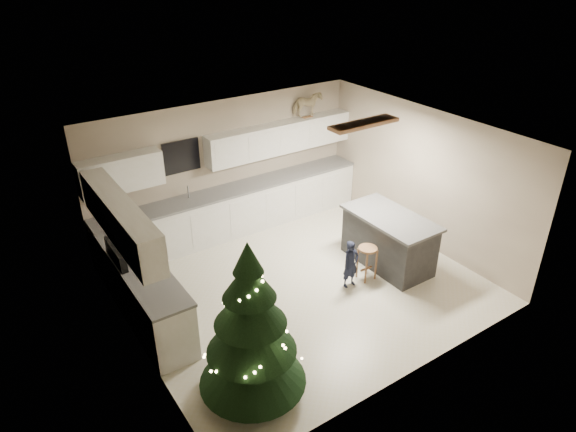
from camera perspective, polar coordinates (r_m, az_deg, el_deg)
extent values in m
plane|color=beige|center=(8.77, 1.29, -7.55)|extent=(5.50, 5.50, 0.00)
cube|color=#AEA08B|center=(10.03, -6.91, 5.55)|extent=(5.50, 0.02, 2.60)
cube|color=#AEA08B|center=(6.52, 14.30, -8.62)|extent=(5.50, 0.02, 2.60)
cube|color=#AEA08B|center=(7.08, -17.23, -5.89)|extent=(0.02, 5.00, 2.60)
cube|color=#AEA08B|center=(9.78, 14.70, 4.21)|extent=(0.02, 5.00, 2.60)
cube|color=silver|center=(7.56, 1.50, 8.70)|extent=(5.50, 5.00, 0.02)
cube|color=#8A603F|center=(8.43, 8.44, 10.11)|extent=(1.25, 0.32, 0.06)
cube|color=white|center=(8.44, 8.42, 9.89)|extent=(1.15, 0.24, 0.02)
cube|color=silver|center=(10.14, -5.85, 0.58)|extent=(5.48, 0.60, 0.90)
cube|color=silver|center=(8.09, -15.73, -8.27)|extent=(0.60, 2.60, 0.90)
cube|color=slate|center=(9.93, -5.95, 2.97)|extent=(5.48, 0.62, 0.04)
cube|color=slate|center=(7.84, -16.10, -5.46)|extent=(0.62, 2.60, 0.04)
cube|color=silver|center=(9.06, -18.09, 4.54)|extent=(1.40, 0.35, 0.60)
cube|color=silver|center=(10.28, -0.84, 8.71)|extent=(3.20, 0.35, 0.60)
cube|color=silver|center=(7.53, -18.15, -0.34)|extent=(0.35, 2.60, 0.60)
cube|color=black|center=(9.52, -11.78, 6.49)|extent=(0.70, 0.04, 0.60)
cube|color=#99999E|center=(9.60, -10.69, 1.57)|extent=(0.55, 0.40, 0.06)
cylinder|color=#99999E|center=(9.62, -11.01, 2.64)|extent=(0.03, 0.03, 0.24)
cube|color=black|center=(8.34, -16.31, -7.18)|extent=(0.64, 0.75, 0.90)
cube|color=black|center=(7.97, -18.56, -4.16)|extent=(0.10, 0.75, 0.30)
cube|color=black|center=(9.24, 11.09, -2.78)|extent=(0.80, 1.60, 0.90)
cube|color=#39393A|center=(9.01, 11.36, -0.18)|extent=(0.90, 1.70, 0.05)
cylinder|color=#8A603F|center=(8.70, 8.87, -3.61)|extent=(0.32, 0.32, 0.04)
cylinder|color=#8A603F|center=(8.73, 8.67, -5.84)|extent=(0.03, 0.03, 0.57)
cylinder|color=#8A603F|center=(8.86, 9.75, -5.37)|extent=(0.03, 0.03, 0.57)
cylinder|color=#8A603F|center=(8.86, 7.71, -5.18)|extent=(0.03, 0.03, 0.57)
cylinder|color=#8A603F|center=(8.99, 8.79, -4.73)|extent=(0.03, 0.03, 0.57)
cube|color=#8A603F|center=(8.91, 8.68, -5.80)|extent=(0.24, 0.03, 0.03)
cylinder|color=#3F2816|center=(6.89, -3.89, -18.00)|extent=(0.12, 0.12, 0.30)
cone|color=black|center=(6.61, -4.01, -15.59)|extent=(1.36, 1.36, 0.70)
cone|color=black|center=(6.31, -4.14, -12.64)|extent=(1.12, 1.12, 0.60)
cone|color=black|center=(6.05, -4.27, -9.77)|extent=(0.88, 0.88, 0.55)
cone|color=black|center=(5.85, -4.39, -7.06)|extent=(0.64, 0.64, 0.50)
cone|color=black|center=(5.68, -4.50, -4.59)|extent=(0.36, 0.36, 0.40)
sphere|color=#FFD88C|center=(7.09, 1.20, -15.17)|extent=(0.04, 0.04, 0.04)
sphere|color=#FFD88C|center=(7.18, -0.50, -13.89)|extent=(0.04, 0.04, 0.04)
sphere|color=#FFD88C|center=(7.22, -2.54, -13.12)|extent=(0.04, 0.04, 0.04)
sphere|color=#FFD88C|center=(7.18, -4.65, -12.86)|extent=(0.04, 0.04, 0.04)
sphere|color=#FFD88C|center=(7.09, -6.58, -13.08)|extent=(0.04, 0.04, 0.04)
sphere|color=#FFD88C|center=(6.94, -8.12, -13.70)|extent=(0.04, 0.04, 0.04)
sphere|color=#FFD88C|center=(6.75, -9.06, -14.59)|extent=(0.04, 0.04, 0.04)
sphere|color=#FFD88C|center=(6.55, -9.27, -15.60)|extent=(0.04, 0.04, 0.04)
sphere|color=#FFD88C|center=(6.36, -8.68, -16.53)|extent=(0.04, 0.04, 0.04)
sphere|color=#FFD88C|center=(6.20, -7.37, -17.16)|extent=(0.04, 0.04, 0.04)
sphere|color=#FFD88C|center=(6.09, -5.57, -17.33)|extent=(0.04, 0.04, 0.04)
sphere|color=#FFD88C|center=(6.05, -3.61, -16.95)|extent=(0.04, 0.04, 0.04)
sphere|color=#FFD88C|center=(6.06, -1.87, -16.07)|extent=(0.04, 0.04, 0.04)
sphere|color=#FFD88C|center=(6.13, -0.64, -14.82)|extent=(0.04, 0.04, 0.04)
sphere|color=#FFD88C|center=(6.22, -0.06, -13.41)|extent=(0.04, 0.04, 0.04)
sphere|color=#FFD88C|center=(6.31, -0.14, -12.02)|extent=(0.04, 0.04, 0.04)
sphere|color=#FFD88C|center=(6.39, -0.79, -10.80)|extent=(0.04, 0.04, 0.04)
sphere|color=#FFD88C|center=(6.45, -1.84, -9.84)|extent=(0.04, 0.04, 0.04)
sphere|color=#FFD88C|center=(6.46, -3.12, -9.19)|extent=(0.04, 0.04, 0.04)
sphere|color=#FFD88C|center=(6.43, -4.43, -8.85)|extent=(0.04, 0.04, 0.04)
sphere|color=#FFD88C|center=(6.36, -5.60, -8.78)|extent=(0.04, 0.04, 0.04)
sphere|color=#FFD88C|center=(6.26, -6.49, -8.91)|extent=(0.04, 0.04, 0.04)
sphere|color=#FFD88C|center=(6.14, -7.00, -9.17)|extent=(0.04, 0.04, 0.04)
sphere|color=#FFD88C|center=(6.02, -7.07, -9.43)|extent=(0.04, 0.04, 0.04)
sphere|color=#FFD88C|center=(5.90, -6.72, -9.61)|extent=(0.04, 0.04, 0.04)
sphere|color=#FFD88C|center=(5.81, -6.04, -9.61)|extent=(0.04, 0.04, 0.04)
sphere|color=#FFD88C|center=(5.75, -5.17, -9.37)|extent=(0.04, 0.04, 0.04)
sphere|color=#FFD88C|center=(5.72, -4.30, -8.91)|extent=(0.04, 0.04, 0.04)
sphere|color=#FFD88C|center=(5.71, -3.58, -8.25)|extent=(0.04, 0.04, 0.04)
sphere|color=#FFD88C|center=(5.73, -3.11, -7.48)|extent=(0.04, 0.04, 0.04)
sphere|color=#FFD88C|center=(5.75, -2.94, -6.67)|extent=(0.04, 0.04, 0.04)
sphere|color=#FFD88C|center=(5.77, -3.03, -5.91)|extent=(0.04, 0.04, 0.04)
sphere|color=#FFD88C|center=(5.78, -3.34, -5.23)|extent=(0.04, 0.04, 0.04)
sphere|color=#FFD88C|center=(5.77, -3.75, -4.66)|extent=(0.04, 0.04, 0.04)
sphere|color=#FFD88C|center=(5.75, -4.17, -4.20)|extent=(0.04, 0.04, 0.04)
sphere|color=#FFD88C|center=(5.71, -4.52, -3.83)|extent=(0.04, 0.04, 0.04)
sphere|color=silver|center=(6.96, 0.52, -14.69)|extent=(0.07, 0.07, 0.07)
sphere|color=silver|center=(6.80, -8.40, -14.40)|extent=(0.07, 0.07, 0.07)
sphere|color=silver|center=(6.15, -3.01, -17.59)|extent=(0.07, 0.07, 0.07)
sphere|color=silver|center=(6.64, -1.56, -11.56)|extent=(0.07, 0.07, 0.07)
sphere|color=silver|center=(6.33, -7.63, -12.24)|extent=(0.07, 0.07, 0.07)
sphere|color=silver|center=(5.97, -2.61, -12.86)|extent=(0.07, 0.07, 0.07)
sphere|color=silver|center=(6.27, -3.30, -8.66)|extent=(0.07, 0.07, 0.07)
sphere|color=silver|center=(5.95, -6.25, -9.11)|extent=(0.07, 0.07, 0.07)
sphere|color=silver|center=(5.80, -3.29, -8.05)|extent=(0.07, 0.07, 0.07)
sphere|color=silver|center=(5.86, -4.35, -5.74)|extent=(0.07, 0.07, 0.07)
sphere|color=silver|center=(5.69, -4.74, -4.95)|extent=(0.07, 0.07, 0.07)
imported|color=black|center=(8.57, 6.98, -5.33)|extent=(0.31, 0.20, 0.84)
cube|color=#8A603F|center=(10.51, 2.27, 10.90)|extent=(0.23, 0.02, 0.02)
cube|color=#8A603F|center=(10.56, 2.03, 10.99)|extent=(0.23, 0.02, 0.02)
imported|color=beige|center=(10.46, 2.17, 12.26)|extent=(0.61, 0.35, 0.48)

